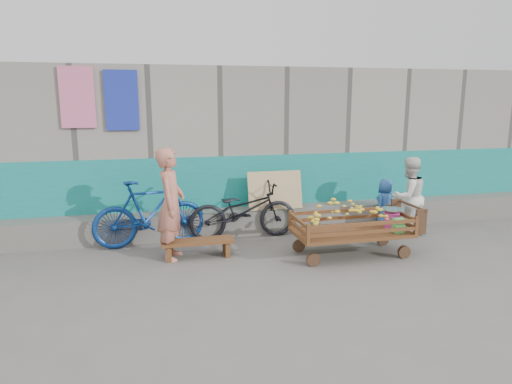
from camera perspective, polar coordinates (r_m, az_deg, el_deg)
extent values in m
plane|color=#5D5B54|center=(6.37, 5.24, -10.86)|extent=(80.00, 80.00, 0.00)
cube|color=gray|center=(9.90, -2.24, 6.20)|extent=(12.00, 3.00, 3.00)
cube|color=#167E7B|center=(8.55, -0.21, -0.07)|extent=(12.00, 0.03, 1.40)
cube|color=#625F5A|center=(8.44, 0.16, -3.54)|extent=(12.00, 0.50, 0.45)
cube|color=tan|center=(8.26, 2.40, 0.21)|extent=(1.00, 0.19, 0.68)
cube|color=pink|center=(8.20, -21.45, 10.97)|extent=(0.55, 0.03, 1.00)
cube|color=#2032A7|center=(8.14, -16.45, 10.93)|extent=(0.55, 0.03, 1.00)
cube|color=#4F3216|center=(7.32, 11.80, -4.95)|extent=(1.79, 0.90, 0.05)
cylinder|color=#371E14|center=(6.84, 7.15, -8.40)|extent=(0.20, 0.06, 0.20)
cube|color=#4F3216|center=(6.58, 6.54, -5.17)|extent=(0.05, 0.05, 0.28)
cylinder|color=#371E14|center=(7.42, 5.36, -6.74)|extent=(0.20, 0.06, 0.20)
cube|color=#4F3216|center=(7.34, 4.32, -3.36)|extent=(0.05, 0.05, 0.28)
cylinder|color=#371E14|center=(7.48, 18.01, -7.14)|extent=(0.20, 0.06, 0.20)
cube|color=#4F3216|center=(7.34, 19.39, -4.00)|extent=(0.05, 0.05, 0.28)
cylinder|color=#371E14|center=(8.01, 15.58, -5.74)|extent=(0.20, 0.06, 0.20)
cube|color=#4F3216|center=(8.03, 16.18, -2.49)|extent=(0.05, 0.05, 0.28)
cube|color=#4F3216|center=(6.93, 13.31, -4.89)|extent=(1.73, 0.04, 0.05)
cube|color=#4F3216|center=(6.90, 13.35, -3.94)|extent=(1.73, 0.04, 0.05)
cube|color=#4F3216|center=(7.66, 10.51, -3.21)|extent=(1.73, 0.04, 0.05)
cube|color=#4F3216|center=(7.63, 10.54, -2.34)|extent=(1.73, 0.04, 0.05)
cube|color=#4F3216|center=(6.97, 5.36, -4.53)|extent=(0.04, 0.84, 0.05)
cube|color=#4F3216|center=(6.94, 5.38, -3.58)|extent=(0.04, 0.84, 0.05)
cube|color=#4F3216|center=(7.69, 17.69, -3.50)|extent=(0.04, 0.84, 0.05)
cube|color=#4F3216|center=(7.66, 17.75, -2.64)|extent=(0.04, 0.84, 0.05)
cylinder|color=#371E14|center=(7.73, 18.94, -1.61)|extent=(0.04, 0.80, 0.04)
cube|color=#371E14|center=(8.03, 17.05, -2.24)|extent=(0.18, 0.04, 0.40)
cube|color=#371E14|center=(7.43, 19.91, -3.53)|extent=(0.18, 0.04, 0.40)
ellipsoid|color=gold|center=(7.22, 11.16, -3.16)|extent=(1.29, 0.70, 0.44)
cylinder|color=#EA3CA3|center=(7.60, 16.61, -3.38)|extent=(0.24, 0.24, 0.26)
cylinder|color=silver|center=(7.57, 16.67, -2.36)|extent=(0.03, 0.03, 0.06)
cylinder|color=silver|center=(7.56, 16.69, -2.07)|extent=(0.34, 0.34, 0.02)
cube|color=#4ABB50|center=(7.35, 17.35, -4.01)|extent=(0.16, 0.12, 0.22)
cube|color=#4F3216|center=(7.17, -7.30, -6.13)|extent=(1.12, 0.33, 0.04)
cube|color=#4F3216|center=(7.18, -10.84, -7.43)|extent=(0.07, 0.31, 0.22)
cube|color=#4F3216|center=(7.27, -3.75, -7.01)|extent=(0.07, 0.31, 0.22)
imported|color=#BE705B|center=(7.03, -10.59, -1.51)|extent=(0.55, 0.71, 1.71)
imported|color=white|center=(8.57, 18.51, -0.56)|extent=(0.78, 0.65, 1.43)
imported|color=#2A5AA5|center=(8.89, 15.81, -1.48)|extent=(0.56, 0.51, 0.97)
imported|color=black|center=(8.02, -1.63, -2.33)|extent=(1.91, 0.68, 1.00)
imported|color=navy|center=(7.79, -13.14, -2.60)|extent=(1.91, 0.76, 1.12)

